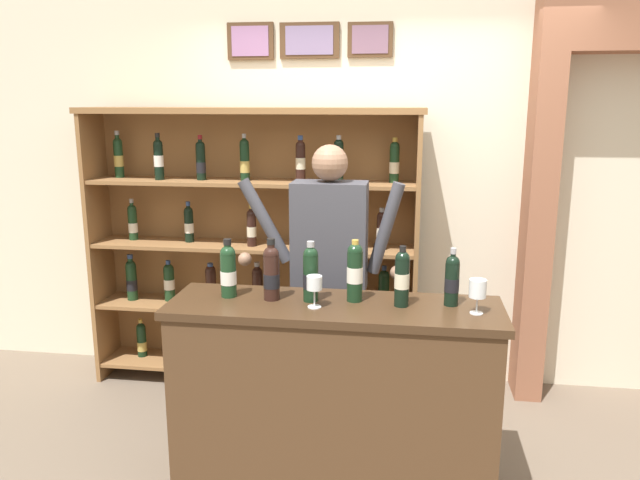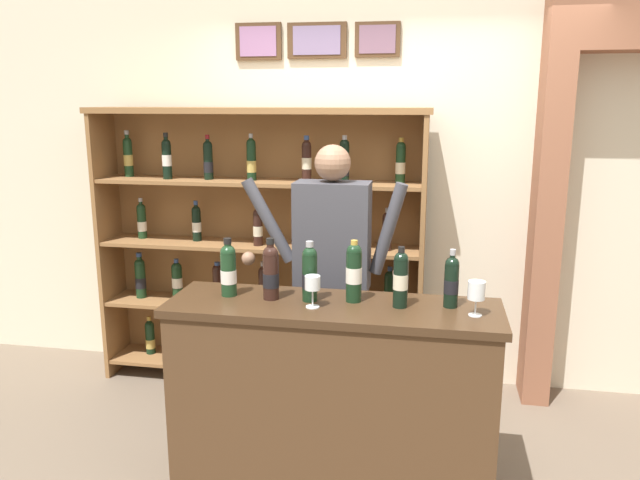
% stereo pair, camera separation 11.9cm
% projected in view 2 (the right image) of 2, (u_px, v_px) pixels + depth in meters
% --- Properties ---
extents(back_wall, '(12.00, 0.19, 3.56)m').
position_uv_depth(back_wall, '(392.00, 129.00, 4.22)').
color(back_wall, beige).
rests_on(back_wall, ground).
extents(wine_shelf, '(2.29, 0.37, 1.92)m').
position_uv_depth(wine_shelf, '(260.00, 240.00, 4.26)').
color(wine_shelf, olive).
rests_on(wine_shelf, ground).
extents(tasting_counter, '(1.63, 0.50, 1.00)m').
position_uv_depth(tasting_counter, '(332.00, 399.00, 3.10)').
color(tasting_counter, '#4C331E').
rests_on(tasting_counter, ground).
extents(shopkeeper, '(0.97, 0.22, 1.73)m').
position_uv_depth(shopkeeper, '(332.00, 260.00, 3.53)').
color(shopkeeper, '#2D3347').
rests_on(shopkeeper, ground).
extents(tasting_bottle_grappa, '(0.08, 0.08, 0.30)m').
position_uv_depth(tasting_bottle_grappa, '(228.00, 269.00, 3.10)').
color(tasting_bottle_grappa, '#19381E').
rests_on(tasting_bottle_grappa, tasting_counter).
extents(tasting_bottle_vin_santo, '(0.08, 0.08, 0.31)m').
position_uv_depth(tasting_bottle_vin_santo, '(271.00, 271.00, 3.05)').
color(tasting_bottle_vin_santo, black).
rests_on(tasting_bottle_vin_santo, tasting_counter).
extents(tasting_bottle_rosso, '(0.08, 0.08, 0.30)m').
position_uv_depth(tasting_bottle_rosso, '(310.00, 273.00, 3.02)').
color(tasting_bottle_rosso, black).
rests_on(tasting_bottle_rosso, tasting_counter).
extents(tasting_bottle_bianco, '(0.08, 0.08, 0.31)m').
position_uv_depth(tasting_bottle_bianco, '(354.00, 271.00, 3.01)').
color(tasting_bottle_bianco, black).
rests_on(tasting_bottle_bianco, tasting_counter).
extents(tasting_bottle_super_tuscan, '(0.07, 0.07, 0.30)m').
position_uv_depth(tasting_bottle_super_tuscan, '(401.00, 278.00, 2.92)').
color(tasting_bottle_super_tuscan, black).
rests_on(tasting_bottle_super_tuscan, tasting_counter).
extents(tasting_bottle_brunello, '(0.07, 0.07, 0.28)m').
position_uv_depth(tasting_bottle_brunello, '(451.00, 281.00, 2.93)').
color(tasting_bottle_brunello, black).
rests_on(tasting_bottle_brunello, tasting_counter).
extents(wine_glass_left, '(0.07, 0.07, 0.16)m').
position_uv_depth(wine_glass_left, '(313.00, 284.00, 2.92)').
color(wine_glass_left, silver).
rests_on(wine_glass_left, tasting_counter).
extents(wine_glass_spare, '(0.08, 0.08, 0.16)m').
position_uv_depth(wine_glass_spare, '(476.00, 292.00, 2.81)').
color(wine_glass_spare, silver).
rests_on(wine_glass_spare, tasting_counter).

